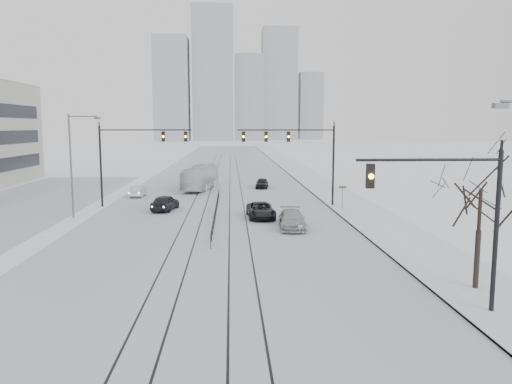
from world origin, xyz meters
name	(u,v)px	position (x,y,z in m)	size (l,w,h in m)	color
road	(222,180)	(0.00, 60.00, 0.01)	(22.00, 260.00, 0.02)	silver
sidewalk_east	(312,179)	(13.50, 60.00, 0.08)	(5.00, 260.00, 0.16)	silver
curb	(296,179)	(11.05, 60.00, 0.06)	(0.10, 260.00, 0.12)	gray
parking_strip	(11,209)	(-20.00, 35.00, 0.01)	(14.00, 60.00, 0.03)	silver
tram_rails	(219,200)	(0.00, 40.00, 0.02)	(5.30, 180.00, 0.01)	black
skyline	(237,86)	(5.02, 273.63, 30.65)	(96.00, 48.00, 72.00)	#90969E
traffic_mast_near	(460,209)	(10.79, 6.00, 4.56)	(6.10, 0.37, 7.00)	black
traffic_mast_ne	(300,149)	(8.15, 34.99, 5.76)	(9.60, 0.37, 8.00)	black
traffic_mast_nw	(131,151)	(-8.52, 36.00, 5.57)	(9.10, 0.37, 8.00)	black
street_light_west	(74,158)	(-12.20, 30.00, 5.21)	(2.73, 0.25, 9.00)	#595B60
bare_tree	(480,200)	(13.20, 9.00, 4.49)	(4.40, 4.40, 6.10)	black
median_fence	(216,210)	(0.00, 30.00, 0.53)	(0.06, 24.00, 1.00)	black
street_sign	(342,194)	(11.80, 32.00, 1.61)	(0.70, 0.06, 2.40)	#595B60
sedan_sb_inner	(165,203)	(-4.92, 33.27, 0.75)	(1.78, 4.43, 1.51)	black
sedan_sb_outer	(138,191)	(-9.19, 42.91, 0.62)	(1.31, 3.75, 1.24)	silver
sedan_nb_front	(261,210)	(3.93, 28.86, 0.68)	(2.26, 4.90, 1.36)	black
sedan_nb_right	(292,220)	(6.10, 24.25, 0.71)	(1.99, 4.89, 1.42)	#A1A2A9
sedan_nb_far	(262,183)	(5.36, 50.09, 0.65)	(1.53, 3.79, 1.29)	black
box_truck	(201,178)	(-2.48, 49.16, 1.48)	(2.49, 10.64, 2.96)	silver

